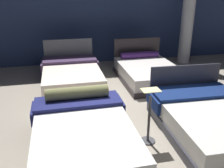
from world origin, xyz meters
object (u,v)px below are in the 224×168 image
bed_1 (209,120)px  bed_2 (72,76)px  bed_3 (148,72)px  price_sign (149,123)px  bed_0 (83,136)px  support_pillar (189,8)px

bed_1 → bed_2: bed_2 is taller
bed_3 → price_sign: (-1.01, -2.73, 0.12)m
price_sign → bed_1: bearing=2.1°
bed_0 → price_sign: (1.04, 0.04, 0.08)m
price_sign → bed_0: bearing=-177.9°
price_sign → support_pillar: size_ratio=0.26×
bed_3 → bed_2: bearing=178.7°
bed_3 → price_sign: size_ratio=2.37×
bed_1 → support_pillar: bearing=69.6°
price_sign → support_pillar: (2.82, 4.15, 1.40)m
bed_2 → price_sign: (1.02, -2.78, 0.09)m
bed_2 → bed_3: bed_2 is taller
bed_1 → bed_3: size_ratio=1.03×
bed_2 → bed_0: bearing=-90.3°
support_pillar → bed_2: bearing=-160.3°
bed_0 → bed_3: size_ratio=0.98×
bed_0 → bed_2: 2.82m
bed_0 → bed_2: (0.02, 2.82, -0.01)m
bed_0 → price_sign: size_ratio=2.31×
bed_2 → bed_3: 2.04m
bed_0 → bed_3: bed_3 is taller
bed_3 → price_sign: bed_3 is taller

